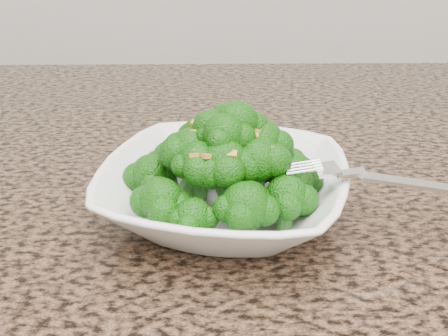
{
  "coord_description": "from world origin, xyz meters",
  "views": [
    {
      "loc": [
        0.05,
        -0.14,
        1.16
      ],
      "look_at": [
        0.06,
        0.3,
        0.95
      ],
      "focal_mm": 45.0,
      "sensor_mm": 36.0,
      "label": 1
    }
  ],
  "objects": [
    {
      "name": "granite_counter",
      "position": [
        0.0,
        0.3,
        0.89
      ],
      "size": [
        1.64,
        1.04,
        0.03
      ],
      "primitive_type": "cube",
      "color": "brown",
      "rests_on": "cabinet"
    },
    {
      "name": "bowl",
      "position": [
        0.06,
        0.3,
        0.93
      ],
      "size": [
        0.26,
        0.26,
        0.05
      ],
      "primitive_type": "imported",
      "rotation": [
        0.0,
        0.0,
        -0.23
      ],
      "color": "white",
      "rests_on": "granite_counter"
    },
    {
      "name": "broccoli_pile",
      "position": [
        0.06,
        0.3,
        0.99
      ],
      "size": [
        0.19,
        0.19,
        0.07
      ],
      "primitive_type": null,
      "color": "#155B0A",
      "rests_on": "bowl"
    },
    {
      "name": "garlic_topping",
      "position": [
        0.06,
        0.3,
        1.02
      ],
      "size": [
        0.11,
        0.11,
        0.01
      ],
      "primitive_type": null,
      "color": "gold",
      "rests_on": "broccoli_pile"
    },
    {
      "name": "fork",
      "position": [
        0.16,
        0.27,
        0.96
      ],
      "size": [
        0.19,
        0.05,
        0.01
      ],
      "primitive_type": null,
      "rotation": [
        0.0,
        0.0,
        0.1
      ],
      "color": "silver",
      "rests_on": "bowl"
    }
  ]
}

